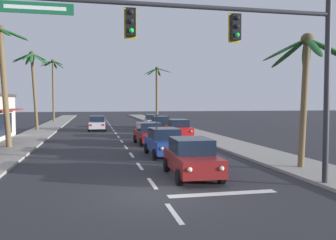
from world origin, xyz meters
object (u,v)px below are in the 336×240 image
object	(u,v)px
palm_left_second	(2,63)
palm_left_third	(33,72)
sedan_third_in_queue	(164,142)
palm_left_farthest	(53,76)
sedan_parked_nearest_kerb	(153,121)
sedan_parked_far_kerb	(160,124)
palm_right_nearest	(306,68)
sedan_lead_at_stop_bar	(192,157)
sedan_parked_mid_kerb	(179,128)
sedan_fifth_in_queue	(149,133)
traffic_signal_mast	(238,46)
sedan_oncoming_far	(97,123)
palm_right_farthest	(157,85)

from	to	relation	value
palm_left_second	palm_left_third	size ratio (longest dim) A/B	0.95
sedan_third_in_queue	palm_left_farthest	bearing A→B (deg)	105.36
sedan_parked_nearest_kerb	sedan_parked_far_kerb	bearing A→B (deg)	-90.27
sedan_third_in_queue	palm_right_nearest	bearing A→B (deg)	-44.00
sedan_lead_at_stop_bar	sedan_parked_mid_kerb	xyz separation A→B (m)	(3.43, 16.58, 0.00)
sedan_parked_far_kerb	palm_left_second	world-z (taller)	palm_left_second
sedan_fifth_in_queue	palm_right_nearest	xyz separation A→B (m)	(5.77, -11.70, 4.00)
traffic_signal_mast	sedan_parked_nearest_kerb	world-z (taller)	traffic_signal_mast
palm_left_third	palm_right_nearest	world-z (taller)	palm_left_third
sedan_parked_mid_kerb	palm_left_third	bearing A→B (deg)	142.35
palm_left_third	palm_left_farthest	bearing A→B (deg)	88.14
sedan_parked_far_kerb	palm_left_second	xyz separation A→B (m)	(-13.45, -12.61, 5.10)
sedan_parked_mid_kerb	palm_left_farthest	size ratio (longest dim) A/B	0.45
sedan_oncoming_far	sedan_parked_far_kerb	size ratio (longest dim) A/B	1.00
sedan_third_in_queue	palm_left_third	distance (m)	24.64
traffic_signal_mast	palm_left_farthest	xyz separation A→B (m)	(-11.20, 46.12, 2.01)
traffic_signal_mast	sedan_third_in_queue	size ratio (longest dim) A/B	2.64
sedan_lead_at_stop_bar	palm_left_second	xyz separation A→B (m)	(-10.26, 11.55, 5.10)
palm_left_third	sedan_parked_mid_kerb	bearing A→B (deg)	-37.65
sedan_parked_nearest_kerb	sedan_parked_mid_kerb	xyz separation A→B (m)	(0.22, -13.02, 0.00)
sedan_fifth_in_queue	sedan_parked_far_kerb	world-z (taller)	same
sedan_parked_nearest_kerb	palm_left_farthest	xyz separation A→B (m)	(-13.44, 13.83, 6.42)
palm_right_nearest	sedan_lead_at_stop_bar	bearing A→B (deg)	-174.83
sedan_oncoming_far	sedan_parked_mid_kerb	distance (m)	11.99
sedan_oncoming_far	palm_left_second	bearing A→B (deg)	-114.06
traffic_signal_mast	palm_right_farthest	world-z (taller)	palm_right_farthest
sedan_parked_nearest_kerb	palm_right_nearest	distance (m)	29.46
palm_left_third	traffic_signal_mast	bearing A→B (deg)	-68.80
palm_left_farthest	palm_right_farthest	size ratio (longest dim) A/B	1.11
sedan_oncoming_far	sedan_parked_nearest_kerb	distance (m)	7.70
sedan_oncoming_far	palm_left_second	xyz separation A→B (m)	(-6.55, -14.67, 5.10)
sedan_parked_nearest_kerb	sedan_parked_far_kerb	xyz separation A→B (m)	(-0.03, -5.44, 0.00)
sedan_parked_nearest_kerb	palm_left_third	world-z (taller)	palm_left_third
sedan_lead_at_stop_bar	palm_right_farthest	distance (m)	42.35
sedan_parked_nearest_kerb	sedan_lead_at_stop_bar	bearing A→B (deg)	-96.20
sedan_lead_at_stop_bar	sedan_third_in_queue	bearing A→B (deg)	89.84
palm_left_second	palm_right_nearest	distance (m)	19.51
sedan_third_in_queue	sedan_fifth_in_queue	distance (m)	6.11
palm_left_second	palm_right_farthest	world-z (taller)	palm_right_farthest
sedan_parked_mid_kerb	palm_left_second	size ratio (longest dim) A/B	0.52
sedan_parked_far_kerb	sedan_parked_mid_kerb	bearing A→B (deg)	-88.16
sedan_third_in_queue	palm_left_second	size ratio (longest dim) A/B	0.53
palm_left_third	palm_left_farthest	size ratio (longest dim) A/B	0.90
sedan_parked_nearest_kerb	palm_right_farthest	world-z (taller)	palm_right_farthest
traffic_signal_mast	sedan_fifth_in_queue	bearing A→B (deg)	93.60
sedan_lead_at_stop_bar	palm_right_farthest	bearing A→B (deg)	81.95
sedan_parked_far_kerb	palm_left_third	world-z (taller)	palm_left_third
sedan_parked_mid_kerb	sedan_parked_far_kerb	distance (m)	7.58
sedan_parked_far_kerb	sedan_lead_at_stop_bar	bearing A→B (deg)	-97.52
palm_left_second	palm_right_farthest	size ratio (longest dim) A/B	0.96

